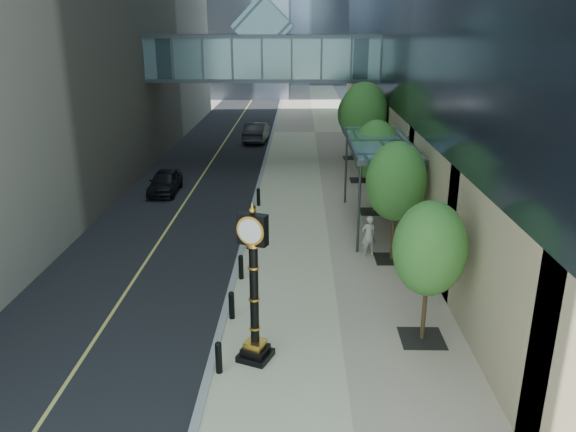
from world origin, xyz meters
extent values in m
plane|color=gray|center=(0.00, 0.00, 0.00)|extent=(320.00, 320.00, 0.00)
cube|color=black|center=(-7.00, 40.00, 0.01)|extent=(8.00, 180.00, 0.02)
cube|color=#C1B894|center=(1.00, 40.00, 0.03)|extent=(8.00, 180.00, 0.06)
cube|color=gray|center=(-3.00, 40.00, 0.04)|extent=(0.25, 180.00, 0.07)
cube|color=slate|center=(-3.00, 28.00, 7.50)|extent=(17.00, 4.00, 3.00)
cube|color=#383F44|center=(-3.00, 28.00, 6.05)|extent=(17.00, 4.20, 0.25)
cube|color=#383F44|center=(-3.00, 28.00, 8.95)|extent=(17.00, 4.20, 0.25)
cube|color=slate|center=(-3.00, 28.00, 9.60)|extent=(4.24, 3.00, 4.24)
cube|color=#383F44|center=(3.50, 14.00, 4.20)|extent=(3.00, 8.00, 0.25)
cube|color=slate|center=(3.50, 14.00, 4.35)|extent=(2.80, 7.80, 0.06)
cylinder|color=#383F44|center=(2.20, 10.30, 2.10)|extent=(0.12, 0.12, 4.20)
cylinder|color=#383F44|center=(2.20, 17.70, 2.10)|extent=(0.12, 0.12, 4.20)
cylinder|color=black|center=(-2.70, 1.00, 0.51)|extent=(0.20, 0.20, 0.90)
cylinder|color=black|center=(-2.70, 4.20, 0.51)|extent=(0.20, 0.20, 0.90)
cylinder|color=black|center=(-2.70, 7.40, 0.51)|extent=(0.20, 0.20, 0.90)
cylinder|color=black|center=(-2.70, 10.60, 0.51)|extent=(0.20, 0.20, 0.90)
cylinder|color=black|center=(-2.70, 13.80, 0.51)|extent=(0.20, 0.20, 0.90)
cylinder|color=black|center=(-2.70, 17.00, 0.51)|extent=(0.20, 0.20, 0.90)
cube|color=black|center=(3.60, 3.00, 0.07)|extent=(1.40, 1.40, 0.02)
cylinder|color=#43341C|center=(3.60, 3.00, 1.30)|extent=(0.14, 0.14, 2.47)
ellipsoid|color=#326023|center=(3.60, 3.00, 3.20)|extent=(2.26, 2.26, 3.02)
cube|color=black|center=(3.60, 9.50, 0.07)|extent=(1.40, 1.40, 0.02)
cylinder|color=#43341C|center=(3.60, 9.50, 1.43)|extent=(0.14, 0.14, 2.74)
ellipsoid|color=#326023|center=(3.60, 9.50, 3.55)|extent=(2.51, 2.51, 3.35)
cube|color=black|center=(3.60, 16.00, 0.07)|extent=(1.40, 1.40, 0.02)
cylinder|color=#43341C|center=(3.60, 16.00, 1.39)|extent=(0.14, 0.14, 2.65)
ellipsoid|color=#326023|center=(3.60, 16.00, 3.44)|extent=(2.43, 2.43, 3.24)
cube|color=black|center=(3.60, 22.50, 0.07)|extent=(1.40, 1.40, 0.02)
cylinder|color=#43341C|center=(3.60, 22.50, 1.74)|extent=(0.14, 0.14, 3.36)
ellipsoid|color=#326023|center=(3.60, 22.50, 4.33)|extent=(3.08, 3.08, 4.10)
cube|color=black|center=(3.60, 29.00, 0.07)|extent=(1.40, 1.40, 0.02)
cylinder|color=#43341C|center=(3.60, 29.00, 1.38)|extent=(0.14, 0.14, 2.65)
ellipsoid|color=#326023|center=(3.60, 29.00, 3.43)|extent=(2.43, 2.43, 3.24)
cube|color=black|center=(-1.70, 1.75, 0.16)|extent=(1.19, 1.19, 0.20)
cube|color=black|center=(-1.70, 1.75, 0.36)|extent=(0.92, 0.92, 0.20)
cube|color=gold|center=(-1.70, 1.75, 0.56)|extent=(0.72, 0.72, 0.20)
cylinder|color=black|center=(-1.70, 1.75, 2.23)|extent=(0.26, 0.26, 3.13)
cube|color=black|center=(-1.70, 1.75, 4.25)|extent=(0.91, 0.61, 0.91)
cylinder|color=white|center=(-1.70, 1.93, 4.25)|extent=(0.67, 0.31, 0.71)
cylinder|color=white|center=(-1.70, 1.57, 4.25)|extent=(0.67, 0.31, 0.71)
sphere|color=gold|center=(-1.70, 1.75, 4.80)|extent=(0.20, 0.20, 0.20)
imported|color=#ABA69D|center=(2.63, 9.93, 0.98)|extent=(0.76, 0.60, 1.83)
imported|color=black|center=(-8.54, 19.57, 0.71)|extent=(1.67, 4.06, 1.38)
imported|color=black|center=(-4.20, 35.54, 0.86)|extent=(2.09, 5.20, 1.68)
camera|label=1|loc=(-0.38, -12.99, 9.68)|focal=35.00mm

